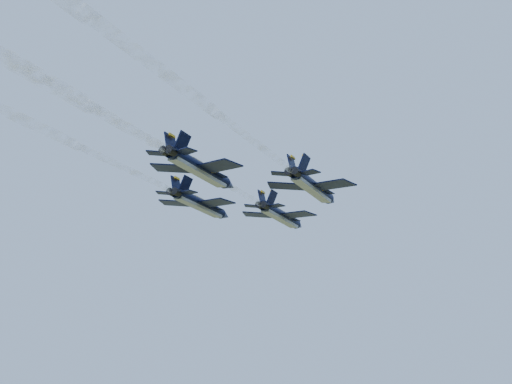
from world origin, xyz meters
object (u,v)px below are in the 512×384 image
at_px(jet_right, 313,187).
at_px(jet_left, 201,204).
at_px(jet_lead, 282,216).
at_px(jet_slot, 201,169).

bearing_deg(jet_right, jet_left, 179.90).
xyz_separation_m(jet_lead, jet_slot, (0.33, -26.91, 0.00)).
bearing_deg(jet_lead, jet_left, -125.34).
relative_size(jet_lead, jet_left, 1.00).
bearing_deg(jet_lead, jet_right, -48.96).
bearing_deg(jet_lead, jet_slot, -89.82).
distance_m(jet_lead, jet_left, 15.45).
relative_size(jet_right, jet_slot, 1.00).
height_order(jet_right, jet_slot, same).
bearing_deg(jet_left, jet_right, -0.10).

